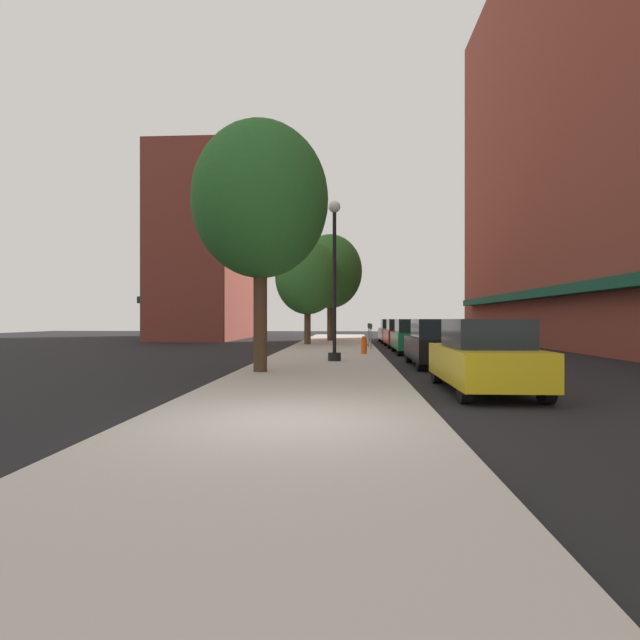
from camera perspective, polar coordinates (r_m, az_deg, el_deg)
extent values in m
plane|color=black|center=(26.00, 10.01, -3.56)|extent=(90.00, 90.00, 0.00)
cube|color=#B7B2A8|center=(26.84, 1.23, -3.32)|extent=(4.80, 50.00, 0.12)
cube|color=brown|center=(35.06, 28.55, 20.20)|extent=(6.00, 40.00, 27.43)
cube|color=#144C38|center=(31.66, 23.04, 2.70)|extent=(0.90, 34.00, 0.50)
cube|color=brown|center=(46.69, -11.67, 7.11)|extent=(6.00, 18.00, 14.73)
cube|color=#144C38|center=(47.34, -15.59, 1.83)|extent=(0.90, 15.30, 0.50)
cylinder|color=black|center=(18.91, 1.62, -4.11)|extent=(0.48, 0.48, 0.30)
cylinder|color=black|center=(18.91, 1.62, 4.23)|extent=(0.14, 0.14, 5.20)
sphere|color=silver|center=(19.31, 1.62, 12.48)|extent=(0.44, 0.44, 0.44)
cylinder|color=#E05614|center=(22.84, 4.91, -2.99)|extent=(0.26, 0.26, 0.62)
sphere|color=#E05614|center=(22.82, 4.91, -2.08)|extent=(0.24, 0.24, 0.24)
cylinder|color=#E05614|center=(22.84, 5.26, -2.76)|extent=(0.12, 0.10, 0.10)
cylinder|color=slate|center=(28.77, 5.46, -1.93)|extent=(0.06, 0.06, 1.05)
cube|color=#33383D|center=(28.75, 5.46, -0.62)|extent=(0.14, 0.09, 0.26)
cylinder|color=slate|center=(26.15, 5.68, -2.13)|extent=(0.06, 0.06, 1.05)
cube|color=#33383D|center=(26.13, 5.68, -0.69)|extent=(0.14, 0.09, 0.26)
cylinder|color=#4C3823|center=(36.77, 1.11, 0.22)|extent=(0.40, 0.40, 3.25)
ellipsoid|color=#2D6B28|center=(36.93, 1.11, 5.43)|extent=(4.62, 4.62, 5.31)
cylinder|color=#422D1E|center=(15.11, -6.66, 0.99)|extent=(0.40, 0.40, 3.54)
ellipsoid|color=#235B23|center=(15.51, -6.67, 13.15)|extent=(3.99, 3.99, 4.59)
cylinder|color=#4C3823|center=(31.55, -1.41, -0.31)|extent=(0.40, 0.40, 2.63)
ellipsoid|color=#2D6B28|center=(31.66, -1.41, 4.77)|extent=(3.98, 3.98, 4.57)
cylinder|color=black|center=(13.63, 12.88, -5.54)|extent=(0.22, 0.64, 0.64)
cylinder|color=black|center=(13.97, 19.23, -5.40)|extent=(0.22, 0.64, 0.64)
cylinder|color=black|center=(10.50, 15.81, -7.22)|extent=(0.22, 0.64, 0.64)
cylinder|color=black|center=(10.95, 23.87, -6.92)|extent=(0.22, 0.64, 0.64)
cube|color=gold|center=(12.20, 17.77, -4.69)|extent=(1.80, 4.30, 0.76)
cube|color=black|center=(12.02, 17.95, -1.42)|extent=(1.56, 2.20, 0.64)
cylinder|color=black|center=(19.82, 9.85, -3.78)|extent=(0.22, 0.64, 0.64)
cylinder|color=black|center=(20.06, 14.29, -3.73)|extent=(0.22, 0.64, 0.64)
cylinder|color=black|center=(16.65, 11.11, -4.51)|extent=(0.22, 0.64, 0.64)
cylinder|color=black|center=(16.93, 16.36, -4.44)|extent=(0.22, 0.64, 0.64)
cube|color=black|center=(18.33, 12.85, -3.09)|extent=(1.80, 4.30, 0.76)
cube|color=black|center=(18.15, 12.93, -0.91)|extent=(1.56, 2.20, 0.64)
cylinder|color=black|center=(26.47, 8.19, -2.80)|extent=(0.22, 0.64, 0.64)
cylinder|color=black|center=(26.65, 11.54, -2.79)|extent=(0.22, 0.64, 0.64)
cylinder|color=black|center=(23.29, 8.86, -3.20)|extent=(0.22, 0.64, 0.64)
cylinder|color=black|center=(23.50, 12.66, -3.17)|extent=(0.22, 0.64, 0.64)
cube|color=#196638|center=(24.95, 10.29, -2.25)|extent=(1.80, 4.30, 0.76)
cube|color=black|center=(24.78, 10.33, -0.64)|extent=(1.56, 2.20, 0.64)
cylinder|color=black|center=(32.09, 7.33, -2.30)|extent=(0.22, 0.64, 0.64)
cylinder|color=black|center=(32.23, 10.10, -2.29)|extent=(0.22, 0.64, 0.64)
cylinder|color=black|center=(28.90, 7.78, -2.56)|extent=(0.22, 0.64, 0.64)
cylinder|color=black|center=(29.06, 10.85, -2.55)|extent=(0.22, 0.64, 0.64)
cube|color=red|center=(30.55, 9.00, -1.82)|extent=(1.80, 4.30, 0.76)
cube|color=black|center=(30.38, 9.03, -0.51)|extent=(1.56, 2.20, 0.64)
cylinder|color=black|center=(37.95, 6.70, -1.93)|extent=(0.22, 0.64, 0.64)
cylinder|color=black|center=(38.07, 9.05, -1.92)|extent=(0.22, 0.64, 0.64)
cylinder|color=black|center=(34.76, 7.02, -2.11)|extent=(0.22, 0.64, 0.64)
cylinder|color=black|center=(34.89, 9.58, -2.11)|extent=(0.22, 0.64, 0.64)
cube|color=#B2B2BA|center=(36.40, 8.08, -1.51)|extent=(1.80, 4.30, 0.76)
cube|color=black|center=(36.24, 8.10, -0.41)|extent=(1.56, 2.20, 0.64)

